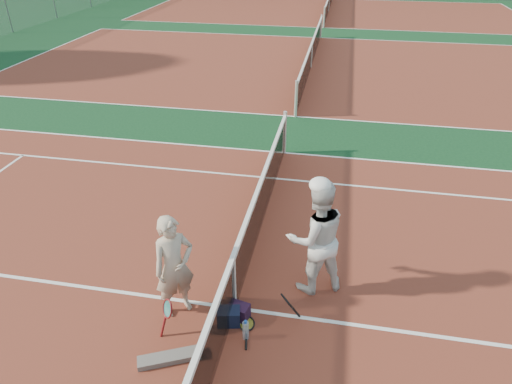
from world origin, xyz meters
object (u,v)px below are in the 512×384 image
(player_b, at_px, (316,238))
(net_main, at_px, (234,283))
(racket_red, at_px, (169,317))
(sports_bag_purple, at_px, (238,312))
(player_a, at_px, (174,267))
(racket_spare, at_px, (247,324))
(water_bottle, at_px, (246,331))
(sports_bag_navy, at_px, (229,317))
(racket_black_held, at_px, (286,309))

(player_b, bearing_deg, net_main, 8.24)
(racket_red, height_order, sports_bag_purple, racket_red)
(player_a, height_order, racket_spare, player_a)
(sports_bag_purple, distance_m, water_bottle, 0.40)
(net_main, relative_size, player_a, 6.67)
(racket_spare, height_order, sports_bag_purple, sports_bag_purple)
(player_b, relative_size, racket_red, 3.29)
(net_main, distance_m, racket_red, 1.03)
(net_main, relative_size, water_bottle, 36.60)
(net_main, relative_size, player_b, 5.77)
(water_bottle, bearing_deg, net_main, 117.88)
(racket_spare, bearing_deg, sports_bag_navy, 84.77)
(player_a, relative_size, racket_black_held, 3.07)
(net_main, height_order, racket_spare, net_main)
(racket_red, relative_size, sports_bag_navy, 1.77)
(racket_spare, xyz_separation_m, water_bottle, (0.04, -0.25, 0.14))
(sports_bag_purple, height_order, water_bottle, water_bottle)
(sports_bag_navy, bearing_deg, sports_bag_purple, 48.07)
(player_b, bearing_deg, sports_bag_purple, 16.72)
(net_main, relative_size, sports_bag_navy, 33.50)
(racket_spare, height_order, sports_bag_navy, sports_bag_navy)
(player_a, relative_size, water_bottle, 5.49)
(player_b, height_order, racket_red, player_b)
(sports_bag_navy, bearing_deg, racket_spare, 5.30)
(racket_red, relative_size, sports_bag_purple, 1.89)
(water_bottle, bearing_deg, racket_red, -175.35)
(net_main, distance_m, player_a, 0.90)
(sports_bag_navy, relative_size, water_bottle, 1.09)
(racket_black_held, distance_m, sports_bag_navy, 0.84)
(racket_black_held, bearing_deg, player_b, -146.36)
(racket_spare, bearing_deg, water_bottle, 178.39)
(racket_black_held, bearing_deg, sports_bag_purple, -32.24)
(player_b, xyz_separation_m, racket_red, (-1.90, -1.34, -0.66))
(racket_red, bearing_deg, racket_black_held, -28.58)
(sports_bag_purple, bearing_deg, net_main, 119.28)
(racket_spare, bearing_deg, racket_red, 97.61)
(water_bottle, bearing_deg, player_a, 161.90)
(player_b, height_order, sports_bag_navy, player_b)
(player_a, xyz_separation_m, water_bottle, (1.11, -0.36, -0.67))
(racket_spare, distance_m, water_bottle, 0.29)
(net_main, bearing_deg, racket_spare, -49.10)
(player_b, bearing_deg, player_a, -0.13)
(player_b, relative_size, water_bottle, 6.35)
(player_a, relative_size, racket_spare, 2.74)
(sports_bag_purple, bearing_deg, racket_red, -153.56)
(sports_bag_navy, height_order, sports_bag_purple, sports_bag_navy)
(net_main, xyz_separation_m, water_bottle, (0.28, -0.53, -0.36))
(player_b, relative_size, sports_bag_navy, 5.81)
(water_bottle, bearing_deg, racket_spare, 98.92)
(sports_bag_navy, relative_size, sports_bag_purple, 1.07)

